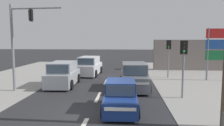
# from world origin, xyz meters

# --- Properties ---
(ground_plane) EXTENTS (140.00, 140.00, 0.00)m
(ground_plane) POSITION_xyz_m (0.00, 0.00, 0.00)
(ground_plane) COLOR #28282B
(lane_dash_mid) EXTENTS (0.20, 2.40, 0.01)m
(lane_dash_mid) POSITION_xyz_m (0.00, 3.00, 0.00)
(lane_dash_mid) COLOR silver
(lane_dash_mid) RESTS_ON ground
(lane_dash_far) EXTENTS (0.20, 2.40, 0.01)m
(lane_dash_far) POSITION_xyz_m (0.00, 8.00, 0.00)
(lane_dash_far) COLOR silver
(lane_dash_far) RESTS_ON ground
(traffic_signal_mast) EXTENTS (3.68, 0.44, 6.00)m
(traffic_signal_mast) POSITION_xyz_m (-5.57, 4.15, 3.83)
(traffic_signal_mast) COLOR slate
(traffic_signal_mast) RESTS_ON ground
(pedestal_signal_right_kerb) EXTENTS (0.44, 0.31, 3.56)m
(pedestal_signal_right_kerb) POSITION_xyz_m (5.24, 3.07, 2.42)
(pedestal_signal_right_kerb) COLOR slate
(pedestal_signal_right_kerb) RESTS_ON ground
(pedestal_signal_far_median) EXTENTS (0.43, 0.31, 3.56)m
(pedestal_signal_far_median) POSITION_xyz_m (5.71, 10.44, 2.42)
(pedestal_signal_far_median) COLOR slate
(pedestal_signal_far_median) RESTS_ON ground
(shopping_plaza_sign) EXTENTS (2.10, 0.16, 4.60)m
(shopping_plaza_sign) POSITION_xyz_m (9.72, 9.27, 2.98)
(shopping_plaza_sign) COLOR slate
(shopping_plaza_sign) RESTS_ON ground
(shopfront_wall_far) EXTENTS (12.00, 1.00, 3.60)m
(shopfront_wall_far) POSITION_xyz_m (11.00, 16.00, 1.80)
(shopfront_wall_far) COLOR gray
(shopfront_wall_far) RESTS_ON ground
(hatchback_oncoming_near) EXTENTS (1.85, 3.68, 1.53)m
(hatchback_oncoming_near) POSITION_xyz_m (1.50, 0.44, 0.70)
(hatchback_oncoming_near) COLOR navy
(hatchback_oncoming_near) RESTS_ON ground
(suv_receding_far) EXTENTS (2.26, 4.63, 1.90)m
(suv_receding_far) POSITION_xyz_m (-2.04, 11.53, 0.88)
(suv_receding_far) COLOR silver
(suv_receding_far) RESTS_ON ground
(suv_kerbside_parked) EXTENTS (2.18, 4.60, 1.90)m
(suv_kerbside_parked) POSITION_xyz_m (2.35, 5.50, 0.88)
(suv_kerbside_parked) COLOR slate
(suv_kerbside_parked) RESTS_ON ground
(suv_oncoming_mid) EXTENTS (2.20, 4.60, 1.90)m
(suv_oncoming_mid) POSITION_xyz_m (-3.19, 6.17, 0.88)
(suv_oncoming_mid) COLOR #A3A8AD
(suv_oncoming_mid) RESTS_ON ground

